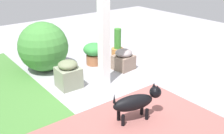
# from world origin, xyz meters

# --- Properties ---
(ground_plane) EXTENTS (12.00, 12.00, 0.00)m
(ground_plane) POSITION_xyz_m (0.00, 0.00, 0.00)
(ground_plane) COLOR #A5A2AA
(porch_pillar) EXTENTS (0.15, 0.15, 2.03)m
(porch_pillar) POSITION_xyz_m (0.44, 0.06, 1.01)
(porch_pillar) COLOR white
(porch_pillar) RESTS_ON ground
(stone_planter_nearest) EXTENTS (0.41, 0.41, 0.42)m
(stone_planter_nearest) POSITION_xyz_m (0.74, -0.64, 0.21)
(stone_planter_nearest) COLOR gray
(stone_planter_nearest) RESTS_ON ground
(stone_planter_mid) EXTENTS (0.39, 0.40, 0.49)m
(stone_planter_mid) POSITION_xyz_m (0.71, 0.63, 0.24)
(stone_planter_mid) COLOR gray
(stone_planter_mid) RESTS_ON ground
(round_shrub) EXTENTS (0.98, 0.98, 0.98)m
(round_shrub) POSITION_xyz_m (1.67, 0.63, 0.49)
(round_shrub) COLOR #418339
(round_shrub) RESTS_ON ground
(terracotta_pot_tall) EXTENTS (0.28, 0.28, 0.67)m
(terracotta_pot_tall) POSITION_xyz_m (1.31, -0.95, 0.24)
(terracotta_pot_tall) COLOR #BC793E
(terracotta_pot_tall) RESTS_ON ground
(terracotta_pot_broad) EXTENTS (0.43, 0.43, 0.46)m
(terracotta_pot_broad) POSITION_xyz_m (1.32, -0.31, 0.26)
(terracotta_pot_broad) COLOR #9F5E3B
(terracotta_pot_broad) RESTS_ON ground
(dog) EXTENTS (0.33, 0.73, 0.50)m
(dog) POSITION_xyz_m (-0.76, 0.39, 0.29)
(dog) COLOR black
(dog) RESTS_ON ground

